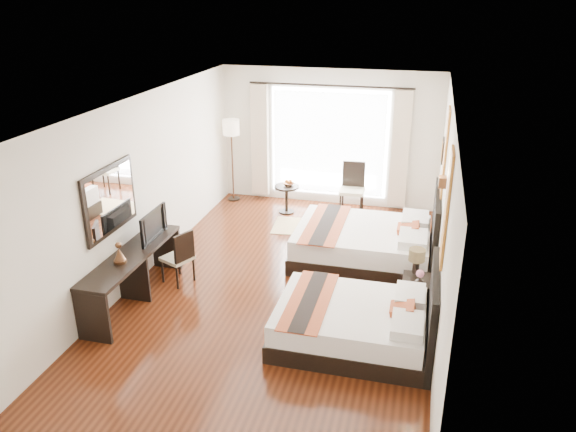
% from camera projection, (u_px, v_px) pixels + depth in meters
% --- Properties ---
extents(floor, '(4.50, 7.50, 0.01)m').
position_uv_depth(floor, '(283.00, 285.00, 8.66)').
color(floor, '#38160A').
rests_on(floor, ground).
extents(ceiling, '(4.50, 7.50, 0.02)m').
position_uv_depth(ceiling, '(283.00, 104.00, 7.61)').
color(ceiling, white).
rests_on(ceiling, wall_headboard).
extents(wall_headboard, '(0.01, 7.50, 2.80)m').
position_uv_depth(wall_headboard, '(443.00, 214.00, 7.62)').
color(wall_headboard, silver).
rests_on(wall_headboard, floor).
extents(wall_desk, '(0.01, 7.50, 2.80)m').
position_uv_depth(wall_desk, '(142.00, 188.00, 8.64)').
color(wall_desk, silver).
rests_on(wall_desk, floor).
extents(wall_window, '(4.50, 0.01, 2.80)m').
position_uv_depth(wall_window, '(329.00, 138.00, 11.49)').
color(wall_window, silver).
rests_on(wall_window, floor).
extents(wall_entry, '(4.50, 0.01, 2.80)m').
position_uv_depth(wall_entry, '(172.00, 350.00, 4.77)').
color(wall_entry, silver).
rests_on(wall_entry, floor).
extents(window_glass, '(2.40, 0.02, 2.20)m').
position_uv_depth(window_glass, '(329.00, 143.00, 11.52)').
color(window_glass, white).
rests_on(window_glass, wall_window).
extents(sheer_curtain, '(2.30, 0.02, 2.10)m').
position_uv_depth(sheer_curtain, '(328.00, 144.00, 11.46)').
color(sheer_curtain, white).
rests_on(sheer_curtain, wall_window).
extents(drape_left, '(0.35, 0.14, 2.35)m').
position_uv_depth(drape_left, '(260.00, 141.00, 11.76)').
color(drape_left, '#BFAF94').
rests_on(drape_left, floor).
extents(drape_right, '(0.35, 0.14, 2.35)m').
position_uv_depth(drape_right, '(400.00, 150.00, 11.11)').
color(drape_right, '#BFAF94').
rests_on(drape_right, floor).
extents(art_panel_near, '(0.03, 0.50, 1.35)m').
position_uv_depth(art_panel_near, '(447.00, 208.00, 6.33)').
color(art_panel_near, maroon).
rests_on(art_panel_near, wall_headboard).
extents(art_panel_far, '(0.03, 0.50, 1.35)m').
position_uv_depth(art_panel_far, '(445.00, 153.00, 8.45)').
color(art_panel_far, maroon).
rests_on(art_panel_far, wall_headboard).
extents(wall_sconce, '(0.10, 0.14, 0.14)m').
position_uv_depth(wall_sconce, '(443.00, 182.00, 7.28)').
color(wall_sconce, '#492D1A').
rests_on(wall_sconce, wall_headboard).
extents(mirror_frame, '(0.04, 1.25, 0.95)m').
position_uv_depth(mirror_frame, '(110.00, 200.00, 7.72)').
color(mirror_frame, black).
rests_on(mirror_frame, wall_desk).
extents(mirror_glass, '(0.01, 1.12, 0.82)m').
position_uv_depth(mirror_glass, '(111.00, 200.00, 7.72)').
color(mirror_glass, white).
rests_on(mirror_glass, mirror_frame).
extents(bed_near, '(2.00, 1.55, 1.12)m').
position_uv_depth(bed_near, '(358.00, 322.00, 7.16)').
color(bed_near, black).
rests_on(bed_near, floor).
extents(bed_far, '(2.29, 1.78, 1.29)m').
position_uv_depth(bed_far, '(369.00, 243.00, 9.30)').
color(bed_far, black).
rests_on(bed_far, floor).
extents(nightstand, '(0.39, 0.49, 0.47)m').
position_uv_depth(nightstand, '(415.00, 293.00, 7.96)').
color(nightstand, black).
rests_on(nightstand, floor).
extents(table_lamp, '(0.23, 0.23, 0.37)m').
position_uv_depth(table_lamp, '(417.00, 257.00, 7.88)').
color(table_lamp, black).
rests_on(table_lamp, nightstand).
extents(vase, '(0.13, 0.13, 0.13)m').
position_uv_depth(vase, '(420.00, 279.00, 7.66)').
color(vase, black).
rests_on(vase, nightstand).
extents(console_desk, '(0.50, 2.20, 0.76)m').
position_uv_depth(console_desk, '(134.00, 277.00, 8.11)').
color(console_desk, black).
rests_on(console_desk, floor).
extents(television, '(0.11, 0.79, 0.45)m').
position_uv_depth(television, '(149.00, 224.00, 8.37)').
color(television, black).
rests_on(television, console_desk).
extents(bronze_figurine, '(0.21, 0.21, 0.27)m').
position_uv_depth(bronze_figurine, '(119.00, 254.00, 7.66)').
color(bronze_figurine, '#492D1A').
rests_on(bronze_figurine, console_desk).
extents(desk_chair, '(0.53, 0.53, 0.86)m').
position_uv_depth(desk_chair, '(179.00, 266.00, 8.67)').
color(desk_chair, tan).
rests_on(desk_chair, floor).
extents(floor_lamp, '(0.35, 0.35, 1.74)m').
position_uv_depth(floor_lamp, '(231.00, 133.00, 11.61)').
color(floor_lamp, black).
rests_on(floor_lamp, floor).
extents(side_table, '(0.49, 0.49, 0.57)m').
position_uv_depth(side_table, '(287.00, 199.00, 11.36)').
color(side_table, black).
rests_on(side_table, floor).
extents(fruit_bowl, '(0.27, 0.27, 0.05)m').
position_uv_depth(fruit_bowl, '(289.00, 184.00, 11.27)').
color(fruit_bowl, '#412817').
rests_on(fruit_bowl, side_table).
extents(window_chair, '(0.50, 0.50, 1.04)m').
position_uv_depth(window_chair, '(352.00, 198.00, 11.33)').
color(window_chair, tan).
rests_on(window_chair, floor).
extents(jute_rug, '(1.32, 0.96, 0.01)m').
position_uv_depth(jute_rug, '(306.00, 227.00, 10.76)').
color(jute_rug, tan).
rests_on(jute_rug, floor).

